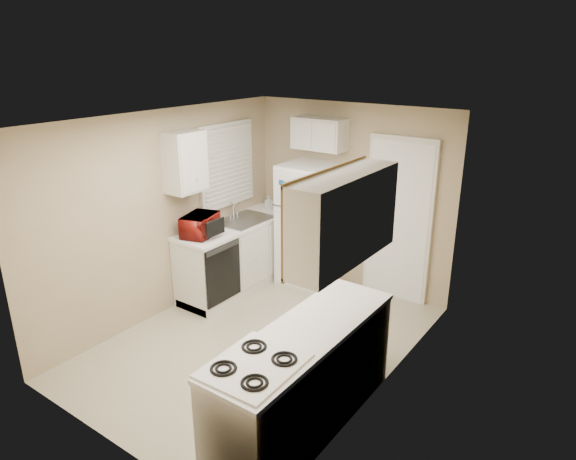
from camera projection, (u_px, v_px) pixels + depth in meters
The scene contains 19 objects.
floor at pixel (262, 341), 5.61m from camera, with size 3.80×3.80×0.00m, color beige.
ceiling at pixel (257, 119), 4.81m from camera, with size 3.80×3.80×0.00m, color white.
wall_left at pixel (165, 214), 5.98m from camera, with size 3.80×3.80×0.00m, color tan.
wall_right at pixel (386, 272), 4.44m from camera, with size 3.80×3.80×0.00m, color tan.
wall_back at pixel (350, 197), 6.67m from camera, with size 2.80×2.80×0.00m, color tan.
wall_front at pixel (98, 313), 3.75m from camera, with size 2.80×2.80×0.00m, color tan.
left_counter at pixel (238, 255), 6.75m from camera, with size 0.60×1.80×0.90m, color silver.
dishwasher at pixel (223, 273), 6.12m from camera, with size 0.03×0.58×0.72m, color black.
sink at pixel (244, 223), 6.73m from camera, with size 0.54×0.74×0.16m, color gray.
microwave at pixel (200, 224), 6.12m from camera, with size 0.26×0.47×0.31m, color maroon.
soap_bottle at pixel (269, 202), 7.14m from camera, with size 0.09×0.09×0.19m, color white.
window_blinds at pixel (227, 165), 6.62m from camera, with size 0.10×0.98×1.08m, color silver.
upper_cabinet_left at pixel (185, 162), 5.86m from camera, with size 0.30×0.45×0.70m, color silver.
refrigerator at pixel (309, 225), 6.79m from camera, with size 0.67×0.65×1.63m, color white.
cabinet_over_fridge at pixel (320, 134), 6.50m from camera, with size 0.70×0.30×0.40m, color silver.
interior_door at pixel (398, 221), 6.31m from camera, with size 0.86×0.06×2.08m, color white.
right_counter at pixel (305, 378), 4.25m from camera, with size 0.60×2.00×0.90m, color silver.
stove at pixel (256, 420), 3.80m from camera, with size 0.57×0.71×0.86m, color white.
upper_cabinet_right at pixel (345, 218), 3.94m from camera, with size 0.30×1.20×0.70m, color silver.
Camera 1 is at (3.07, -3.80, 3.04)m, focal length 32.00 mm.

